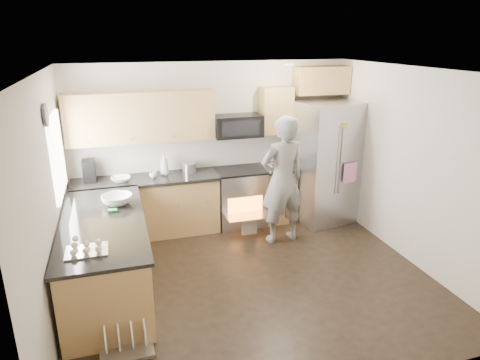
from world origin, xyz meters
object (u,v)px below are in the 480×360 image
object	(u,v)px
stove_range	(240,184)
refrigerator	(327,163)
person	(282,180)
dish_rack	(126,342)

from	to	relation	value
stove_range	refrigerator	bearing A→B (deg)	-9.70
stove_range	person	xyz separation A→B (m)	(0.43, -0.78, 0.28)
stove_range	dish_rack	distance (m)	3.31
refrigerator	dish_rack	bearing A→B (deg)	-154.99
person	dish_rack	world-z (taller)	person
person	dish_rack	distance (m)	3.12
stove_range	person	bearing A→B (deg)	-61.35
dish_rack	stove_range	bearing A→B (deg)	53.17
refrigerator	person	size ratio (longest dim) A/B	1.04
refrigerator	dish_rack	xyz separation A→B (m)	(-3.37, -2.36, -0.91)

